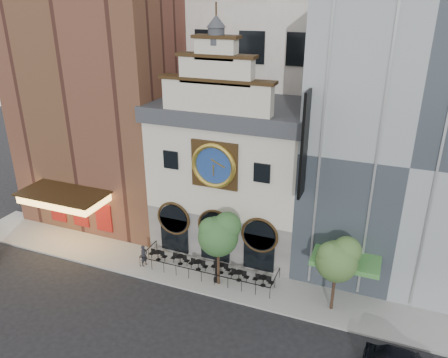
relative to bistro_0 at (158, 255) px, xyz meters
The scene contains 16 objects.
ground 5.19m from the bistro_0, 29.93° to the right, with size 120.00×120.00×0.00m, color black.
sidewalk 4.50m from the bistro_0, ahead, with size 44.00×5.00×0.15m, color gray.
clock_building 9.19m from the bistro_0, 49.64° to the left, with size 12.60×8.78×18.65m.
theater_building 16.47m from the bistro_0, 139.12° to the left, with size 14.00×15.60×25.00m.
retail_building 21.23m from the bistro_0, 23.02° to the left, with size 14.00×14.40×20.00m.
cafe_railing 4.47m from the bistro_0, ahead, with size 10.60×2.60×0.90m, color black, non-canonical shape.
bistro_0 is the anchor object (origin of this frame).
bistro_1 1.94m from the bistro_0, ahead, with size 1.58×0.68×0.90m.
bistro_2 3.60m from the bistro_0, ahead, with size 1.58×0.68×0.90m.
bistro_3 5.41m from the bistro_0, ahead, with size 1.58×0.68×0.90m.
bistro_4 7.02m from the bistro_0, ahead, with size 1.58×0.68×0.90m.
bistro_5 8.90m from the bistro_0, ahead, with size 1.58×0.68×0.90m.
pedestrian 1.30m from the bistro_0, 120.38° to the right, with size 0.65×0.43×1.78m, color black.
lamppost 6.18m from the bistro_0, ahead, with size 1.58×0.85×5.11m.
tree_left 6.99m from the bistro_0, 10.24° to the right, with size 3.01×2.90×5.81m.
tree_right 14.49m from the bistro_0, ahead, with size 2.85×2.75×5.50m.
Camera 1 is at (11.59, -23.36, 19.93)m, focal length 35.00 mm.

